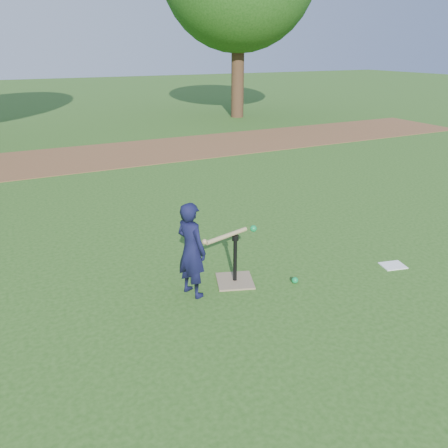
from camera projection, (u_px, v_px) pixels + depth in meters
name	position (u px, v px, depth m)	size (l,w,h in m)	color
ground	(225.00, 289.00, 5.16)	(80.00, 80.00, 0.00)	#285116
dirt_strip	(98.00, 156.00, 11.38)	(24.00, 3.00, 0.01)	brown
child	(191.00, 250.00, 4.85)	(0.41, 0.27, 1.12)	black
wiffle_ball_ground	(295.00, 280.00, 5.27)	(0.08, 0.08, 0.08)	#0C883F
clipboard	(393.00, 265.00, 5.70)	(0.30, 0.23, 0.01)	white
batting_tee	(235.00, 274.00, 5.28)	(0.55, 0.55, 0.61)	#8C7559
swing_action	(230.00, 235.00, 5.02)	(0.71, 0.21, 0.10)	tan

